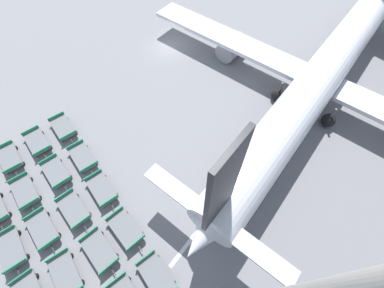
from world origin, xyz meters
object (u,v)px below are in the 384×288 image
baggage_dolly_row_far_col_a (63,127)px  baggage_dolly_row_far_col_e (157,276)px  baggage_dolly_row_mid_a_col_d (65,274)px  baggage_dolly_row_near_col_c (11,249)px  baggage_dolly_row_mid_b_col_b (56,172)px  baggage_dolly_row_far_col_b (83,157)px  baggage_dolly_row_mid_b_col_a (37,142)px  baggage_dolly_row_mid_b_col_c (73,209)px  baggage_dolly_row_far_col_d (125,229)px  airplane (326,70)px  baggage_dolly_row_mid_a_col_a (9,158)px  baggage_dolly_row_mid_a_col_b (25,192)px  baggage_dolly_row_mid_a_col_c (42,229)px  baggage_dolly_row_far_col_c (102,189)px  baggage_dolly_row_mid_b_col_d (99,250)px

baggage_dolly_row_far_col_a → baggage_dolly_row_far_col_e: (16.16, -3.01, 0.00)m
baggage_dolly_row_mid_a_col_d → baggage_dolly_row_near_col_c: bearing=-158.8°
baggage_dolly_row_mid_a_col_d → baggage_dolly_row_mid_b_col_b: bearing=151.8°
baggage_dolly_row_far_col_e → baggage_dolly_row_far_col_b: bearing=169.2°
baggage_dolly_row_far_col_e → baggage_dolly_row_mid_b_col_a: bearing=178.5°
baggage_dolly_row_mid_a_col_d → baggage_dolly_row_mid_b_col_b: same height
baggage_dolly_row_mid_b_col_c → baggage_dolly_row_far_col_d: bearing=22.4°
baggage_dolly_row_mid_a_col_d → baggage_dolly_row_mid_b_col_a: 12.47m
baggage_dolly_row_mid_b_col_c → baggage_dolly_row_far_col_b: size_ratio=1.00×
airplane → baggage_dolly_row_mid_a_col_d: (-4.79, -28.28, -2.59)m
baggage_dolly_row_mid_a_col_d → baggage_dolly_row_far_col_e: size_ratio=1.00×
baggage_dolly_row_mid_b_col_c → baggage_dolly_row_mid_a_col_a: bearing=-172.6°
baggage_dolly_row_mid_a_col_a → baggage_dolly_row_mid_b_col_b: size_ratio=1.00×
baggage_dolly_row_mid_b_col_b → baggage_dolly_row_mid_a_col_b: bearing=-97.2°
baggage_dolly_row_mid_a_col_c → baggage_dolly_row_far_col_c: size_ratio=1.00×
baggage_dolly_row_mid_a_col_b → baggage_dolly_row_mid_b_col_b: size_ratio=1.00×
baggage_dolly_row_mid_a_col_a → baggage_dolly_row_near_col_c: bearing=-26.7°
baggage_dolly_row_near_col_c → baggage_dolly_row_mid_b_col_c: bearing=79.3°
baggage_dolly_row_near_col_c → baggage_dolly_row_far_col_d: size_ratio=1.01×
baggage_dolly_row_mid_a_col_a → baggage_dolly_row_mid_a_col_b: size_ratio=1.00×
baggage_dolly_row_mid_a_col_b → baggage_dolly_row_far_col_e: (12.78, 2.90, 0.00)m
airplane → baggage_dolly_row_far_col_e: (0.12, -24.08, -2.59)m
baggage_dolly_row_near_col_c → baggage_dolly_row_far_col_d: same height
baggage_dolly_row_far_col_c → baggage_dolly_row_far_col_e: (8.17, -1.51, 0.00)m
airplane → baggage_dolly_row_far_col_e: bearing=-89.7°
airplane → baggage_dolly_row_mid_a_col_b: 29.92m
baggage_dolly_row_mid_b_col_b → baggage_dolly_row_far_col_b: 2.50m
baggage_dolly_row_near_col_c → baggage_dolly_row_mid_b_col_a: same height
baggage_dolly_row_mid_a_col_d → baggage_dolly_row_mid_b_col_d: bearing=78.5°
baggage_dolly_row_mid_b_col_d → baggage_dolly_row_far_col_e: same height
baggage_dolly_row_far_col_b → baggage_dolly_row_far_col_d: bearing=-11.6°
baggage_dolly_row_mid_a_col_d → baggage_dolly_row_far_col_c: same height
baggage_dolly_row_near_col_c → baggage_dolly_row_far_col_a: same height
baggage_dolly_row_mid_b_col_a → baggage_dolly_row_far_col_b: same height
airplane → baggage_dolly_row_far_col_d: size_ratio=11.82×
baggage_dolly_row_mid_a_col_a → baggage_dolly_row_far_col_a: (0.67, 5.17, 0.00)m
airplane → baggage_dolly_row_mid_b_col_a: 28.89m
baggage_dolly_row_mid_a_col_b → baggage_dolly_row_mid_b_col_c: 4.70m
baggage_dolly_row_mid_b_col_a → baggage_dolly_row_far_col_e: 16.50m
baggage_dolly_row_mid_b_col_a → baggage_dolly_row_mid_b_col_b: same height
baggage_dolly_row_near_col_c → baggage_dolly_row_mid_b_col_a: size_ratio=1.00×
baggage_dolly_row_far_col_a → baggage_dolly_row_far_col_e: size_ratio=1.00×
baggage_dolly_row_far_col_c → baggage_dolly_row_far_col_e: 8.31m
baggage_dolly_row_mid_b_col_c → baggage_dolly_row_mid_b_col_d: bearing=-7.6°
airplane → baggage_dolly_row_mid_a_col_a: 31.22m
baggage_dolly_row_mid_a_col_b → baggage_dolly_row_mid_b_col_c: size_ratio=1.00×
baggage_dolly_row_mid_b_col_b → baggage_dolly_row_far_col_e: same height
baggage_dolly_row_mid_b_col_c → baggage_dolly_row_far_col_c: (0.28, 2.59, 0.00)m
airplane → baggage_dolly_row_mid_b_col_c: size_ratio=11.81×
baggage_dolly_row_far_col_a → baggage_dolly_row_mid_b_col_c: bearing=-27.9°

